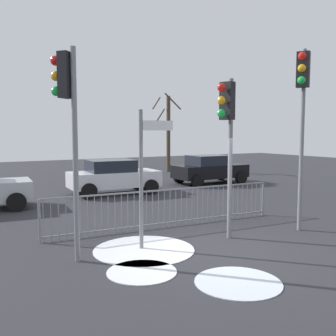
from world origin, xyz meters
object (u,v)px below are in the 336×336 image
car_white_trailing (113,176)px  car_black_far (210,169)px  traffic_light_mid_right (68,106)px  bare_tree_left (168,131)px  traffic_light_foreground_left (302,99)px  traffic_light_rear_right (227,122)px  direction_sign_post (144,172)px

car_white_trailing → car_black_far: same height
traffic_light_mid_right → bare_tree_left: bearing=13.4°
car_white_trailing → car_black_far: bearing=9.1°
traffic_light_mid_right → traffic_light_foreground_left: (5.91, -0.75, 0.35)m
traffic_light_foreground_left → bare_tree_left: bare_tree_left is taller
traffic_light_rear_right → car_black_far: 10.55m
traffic_light_mid_right → traffic_light_foreground_left: traffic_light_foreground_left is taller
traffic_light_foreground_left → bare_tree_left: size_ratio=0.92×
traffic_light_mid_right → bare_tree_left: 18.12m
direction_sign_post → car_black_far: 11.46m
direction_sign_post → car_white_trailing: size_ratio=0.81×
direction_sign_post → car_white_trailing: bearing=84.7°
traffic_light_rear_right → direction_sign_post: 2.41m
traffic_light_mid_right → direction_sign_post: 2.18m
traffic_light_rear_right → direction_sign_post: size_ratio=1.25×
traffic_light_mid_right → car_white_trailing: bearing=22.0°
direction_sign_post → bare_tree_left: size_ratio=0.61×
traffic_light_rear_right → bare_tree_left: 16.48m
direction_sign_post → bare_tree_left: 17.23m
traffic_light_foreground_left → car_black_far: traffic_light_foreground_left is taller
direction_sign_post → car_black_far: size_ratio=0.82×
traffic_light_rear_right → car_white_trailing: traffic_light_rear_right is taller
direction_sign_post → car_white_trailing: (2.36, 7.65, -0.99)m
car_white_trailing → traffic_light_mid_right: bearing=-114.7°
car_black_far → bare_tree_left: (1.20, 6.37, 1.96)m
traffic_light_foreground_left → bare_tree_left: 16.09m
traffic_light_rear_right → traffic_light_foreground_left: size_ratio=0.82×
direction_sign_post → car_black_far: (7.91, 8.23, -0.99)m
traffic_light_mid_right → bare_tree_left: size_ratio=0.83×
traffic_light_rear_right → traffic_light_foreground_left: traffic_light_foreground_left is taller
car_black_far → bare_tree_left: size_ratio=0.74×
traffic_light_rear_right → bare_tree_left: bare_tree_left is taller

